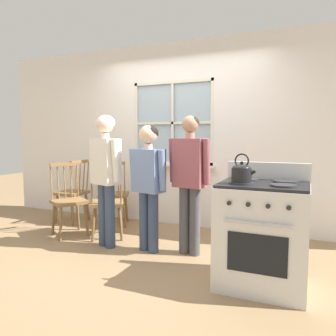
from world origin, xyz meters
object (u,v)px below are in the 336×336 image
(person_teen_center, at_px, (148,175))
(potted_plant, at_px, (152,160))
(stove, at_px, (262,234))
(person_elderly_left, at_px, (106,168))
(chair_by_window, at_px, (107,204))
(chair_near_wall, at_px, (73,193))
(chair_near_stove, at_px, (69,202))
(person_adult_right, at_px, (190,173))
(kettle, at_px, (242,172))
(chair_center_cluster, at_px, (114,195))

(person_teen_center, xyz_separation_m, potted_plant, (-0.52, 1.15, 0.08))
(stove, bearing_deg, person_elderly_left, 169.93)
(chair_by_window, bearing_deg, person_teen_center, 130.63)
(potted_plant, bearing_deg, chair_near_wall, -158.79)
(chair_near_stove, relative_size, person_adult_right, 0.62)
(chair_by_window, bearing_deg, chair_near_wall, -57.75)
(chair_near_stove, height_order, kettle, kettle)
(person_adult_right, height_order, stove, person_adult_right)
(chair_by_window, bearing_deg, chair_near_stove, -21.86)
(chair_center_cluster, distance_m, person_elderly_left, 1.10)
(chair_by_window, xyz_separation_m, kettle, (1.87, -0.75, 0.57))
(chair_near_wall, distance_m, person_elderly_left, 1.45)
(person_elderly_left, bearing_deg, potted_plant, 108.76)
(chair_near_wall, distance_m, person_teen_center, 1.86)
(person_adult_right, distance_m, potted_plant, 1.44)
(chair_by_window, distance_m, kettle, 2.10)
(chair_by_window, height_order, chair_center_cluster, same)
(person_teen_center, bearing_deg, chair_near_wall, 171.44)
(chair_center_cluster, bearing_deg, person_teen_center, 115.72)
(chair_center_cluster, distance_m, stove, 2.60)
(chair_near_stove, height_order, person_teen_center, person_teen_center)
(chair_by_window, xyz_separation_m, chair_near_wall, (-0.95, 0.47, 0.00))
(chair_by_window, distance_m, person_elderly_left, 0.61)
(chair_near_wall, xyz_separation_m, person_teen_center, (1.67, -0.70, 0.43))
(chair_by_window, height_order, potted_plant, potted_plant)
(chair_near_wall, relative_size, potted_plant, 4.90)
(person_teen_center, bearing_deg, kettle, -10.12)
(chair_near_stove, bearing_deg, kettle, -73.62)
(chair_near_stove, distance_m, kettle, 2.58)
(chair_near_stove, bearing_deg, chair_near_wall, 66.82)
(chair_near_wall, distance_m, potted_plant, 1.33)
(stove, bearing_deg, potted_plant, 140.17)
(person_elderly_left, bearing_deg, chair_center_cluster, 137.32)
(person_teen_center, height_order, kettle, person_teen_center)
(chair_by_window, height_order, chair_near_stove, same)
(stove, height_order, kettle, kettle)
(chair_center_cluster, xyz_separation_m, potted_plant, (0.47, 0.34, 0.51))
(chair_by_window, distance_m, chair_near_stove, 0.56)
(chair_by_window, height_order, person_teen_center, person_teen_center)
(person_teen_center, height_order, potted_plant, person_teen_center)
(chair_near_wall, bearing_deg, person_teen_center, 69.60)
(kettle, distance_m, potted_plant, 2.36)
(person_teen_center, height_order, stove, person_teen_center)
(chair_center_cluster, bearing_deg, person_adult_right, 128.94)
(chair_near_stove, xyz_separation_m, person_adult_right, (1.74, -0.04, 0.47))
(person_adult_right, height_order, kettle, person_adult_right)
(chair_near_wall, bearing_deg, kettle, 68.96)
(chair_near_stove, relative_size, stove, 0.89)
(stove, bearing_deg, person_adult_right, 150.30)
(chair_near_stove, bearing_deg, person_teen_center, -64.67)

